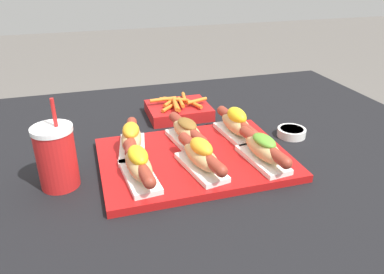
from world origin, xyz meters
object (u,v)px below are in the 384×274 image
(serving_tray, at_px, (194,159))
(fries_basket, at_px, (178,110))
(hot_dog_4, at_px, (187,132))
(sauce_bowl, at_px, (292,132))
(hot_dog_5, at_px, (236,124))
(hot_dog_0, at_px, (138,165))
(hot_dog_2, at_px, (263,149))
(hot_dog_1, at_px, (201,156))
(hot_dog_3, at_px, (131,139))
(drink_cup, at_px, (56,157))

(serving_tray, xyz_separation_m, fries_basket, (0.04, 0.29, 0.01))
(hot_dog_4, relative_size, sauce_bowl, 2.54)
(hot_dog_4, xyz_separation_m, hot_dog_5, (0.14, 0.00, 0.00))
(hot_dog_0, xyz_separation_m, hot_dog_4, (0.14, 0.13, -0.00))
(hot_dog_0, distance_m, hot_dog_2, 0.29)
(hot_dog_1, xyz_separation_m, hot_dog_3, (-0.13, 0.13, -0.00))
(hot_dog_0, height_order, fries_basket, hot_dog_0)
(hot_dog_3, bearing_deg, fries_basket, 52.00)
(hot_dog_2, distance_m, drink_cup, 0.45)
(sauce_bowl, xyz_separation_m, drink_cup, (-0.60, -0.07, 0.06))
(fries_basket, bearing_deg, hot_dog_1, -96.89)
(sauce_bowl, bearing_deg, hot_dog_3, 179.35)
(hot_dog_1, xyz_separation_m, sauce_bowl, (0.30, 0.13, -0.04))
(hot_dog_3, bearing_deg, drink_cup, -155.28)
(sauce_bowl, distance_m, drink_cup, 0.61)
(hot_dog_2, bearing_deg, hot_dog_5, 92.12)
(hot_dog_1, height_order, hot_dog_2, hot_dog_1)
(hot_dog_0, distance_m, fries_basket, 0.40)
(sauce_bowl, bearing_deg, drink_cup, -173.19)
(hot_dog_2, xyz_separation_m, hot_dog_4, (-0.14, 0.14, -0.00))
(serving_tray, height_order, fries_basket, fries_basket)
(hot_dog_0, distance_m, hot_dog_5, 0.31)
(hot_dog_4, height_order, hot_dog_5, hot_dog_5)
(hot_dog_2, bearing_deg, hot_dog_1, 176.79)
(hot_dog_2, distance_m, hot_dog_4, 0.20)
(hot_dog_1, xyz_separation_m, fries_basket, (0.04, 0.36, -0.03))
(sauce_bowl, xyz_separation_m, fries_basket, (-0.26, 0.23, 0.01))
(hot_dog_3, relative_size, hot_dog_4, 1.00)
(hot_dog_3, xyz_separation_m, hot_dog_4, (0.14, 0.00, -0.00))
(fries_basket, bearing_deg, hot_dog_3, -128.00)
(hot_dog_0, height_order, hot_dog_1, same)
(hot_dog_4, bearing_deg, hot_dog_1, -92.77)
(hot_dog_5, distance_m, sauce_bowl, 0.17)
(hot_dog_2, xyz_separation_m, fries_basket, (-0.10, 0.37, -0.03))
(hot_dog_2, xyz_separation_m, hot_dog_5, (-0.01, 0.15, 0.00))
(serving_tray, distance_m, hot_dog_2, 0.17)
(hot_dog_1, height_order, hot_dog_4, hot_dog_1)
(hot_dog_5, bearing_deg, sauce_bowl, -4.09)
(serving_tray, distance_m, hot_dog_0, 0.16)
(serving_tray, xyz_separation_m, hot_dog_4, (0.00, 0.07, 0.04))
(hot_dog_0, distance_m, hot_dog_1, 0.14)
(hot_dog_0, distance_m, sauce_bowl, 0.46)
(hot_dog_1, xyz_separation_m, hot_dog_5, (0.14, 0.14, 0.00))
(hot_dog_2, bearing_deg, hot_dog_0, 177.97)
(fries_basket, bearing_deg, hot_dog_5, -65.86)
(hot_dog_0, bearing_deg, sauce_bowl, 15.67)
(hot_dog_1, height_order, sauce_bowl, hot_dog_1)
(hot_dog_4, relative_size, fries_basket, 1.05)
(hot_dog_0, relative_size, hot_dog_3, 1.01)
(hot_dog_3, bearing_deg, hot_dog_2, -26.32)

